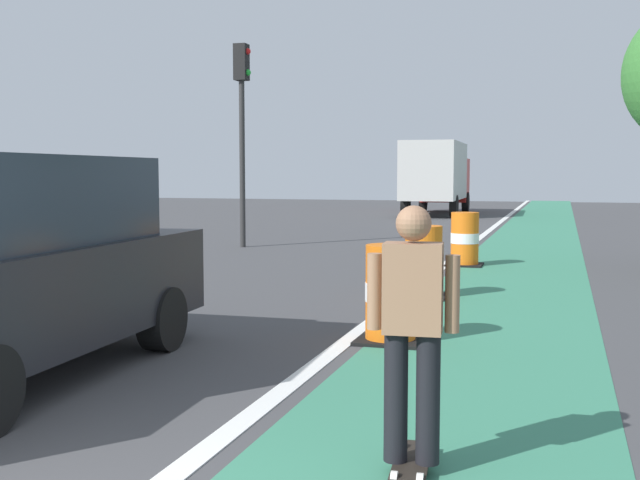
% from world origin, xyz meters
% --- Properties ---
extents(bike_lane_strip, '(2.50, 80.00, 0.01)m').
position_xyz_m(bike_lane_strip, '(2.40, 12.00, 0.00)').
color(bike_lane_strip, '#387F60').
rests_on(bike_lane_strip, ground).
extents(lane_divider_stripe, '(0.20, 80.00, 0.01)m').
position_xyz_m(lane_divider_stripe, '(0.90, 12.00, 0.01)').
color(lane_divider_stripe, silver).
rests_on(lane_divider_stripe, ground).
extents(skateboarder_on_lane, '(0.57, 0.82, 1.69)m').
position_xyz_m(skateboarder_on_lane, '(2.31, 1.69, 0.91)').
color(skateboarder_on_lane, black).
rests_on(skateboarder_on_lane, ground).
extents(parked_suv_nearest, '(2.06, 4.67, 2.04)m').
position_xyz_m(parked_suv_nearest, '(-1.62, 2.82, 1.04)').
color(parked_suv_nearest, black).
rests_on(parked_suv_nearest, ground).
extents(traffic_barrel_front, '(0.73, 0.73, 1.09)m').
position_xyz_m(traffic_barrel_front, '(1.37, 5.43, 0.53)').
color(traffic_barrel_front, orange).
rests_on(traffic_barrel_front, ground).
extents(traffic_barrel_mid, '(0.73, 0.73, 1.09)m').
position_xyz_m(traffic_barrel_mid, '(1.18, 8.65, 0.53)').
color(traffic_barrel_mid, orange).
rests_on(traffic_barrel_mid, ground).
extents(traffic_barrel_back, '(0.73, 0.73, 1.09)m').
position_xyz_m(traffic_barrel_back, '(1.29, 12.92, 0.53)').
color(traffic_barrel_back, orange).
rests_on(traffic_barrel_back, ground).
extents(delivery_truck_down_block, '(2.49, 7.65, 3.23)m').
position_xyz_m(delivery_truck_down_block, '(-2.29, 32.25, 1.85)').
color(delivery_truck_down_block, beige).
rests_on(delivery_truck_down_block, ground).
extents(traffic_light_corner, '(0.41, 0.32, 5.10)m').
position_xyz_m(traffic_light_corner, '(-4.59, 15.29, 3.50)').
color(traffic_light_corner, '#2D2D2D').
rests_on(traffic_light_corner, ground).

